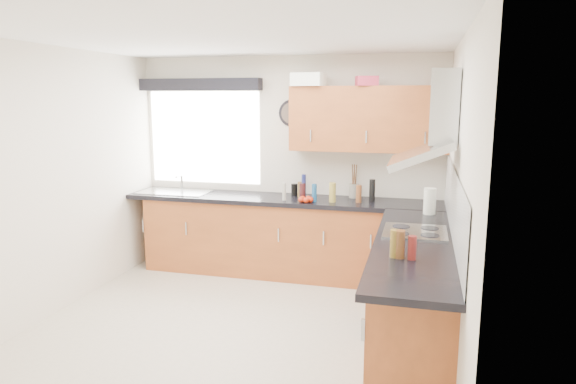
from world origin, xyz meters
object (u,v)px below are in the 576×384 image
(oven, at_px, (413,287))
(extractor_hood, at_px, (433,130))
(upper_cabinets, at_px, (369,119))
(washing_machine, at_px, (269,240))

(oven, distance_m, extractor_hood, 1.35)
(oven, height_order, upper_cabinets, upper_cabinets)
(upper_cabinets, relative_size, washing_machine, 2.15)
(oven, relative_size, upper_cabinets, 0.50)
(extractor_hood, bearing_deg, oven, 180.00)
(washing_machine, bearing_deg, upper_cabinets, 8.08)
(oven, xyz_separation_m, extractor_hood, (0.10, -0.00, 1.34))
(oven, relative_size, extractor_hood, 1.09)
(washing_machine, bearing_deg, oven, -33.74)
(oven, xyz_separation_m, washing_machine, (-1.66, 1.22, -0.03))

